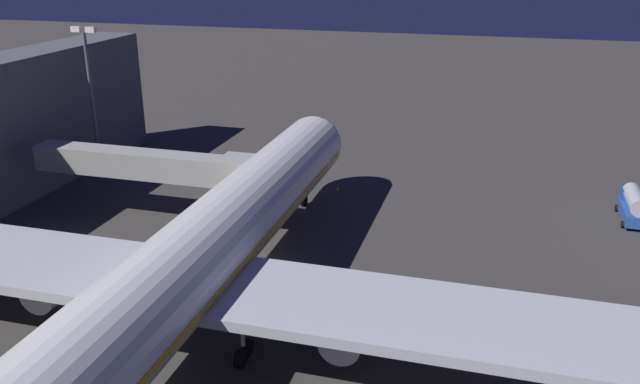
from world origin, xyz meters
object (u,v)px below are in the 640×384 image
(jet_bridge, at_px, (159,166))
(traffic_cone_nose_starboard, at_px, (300,184))
(airliner_at_gate, at_px, (194,263))
(fuel_tanker, at_px, (634,204))
(apron_floodlight_mast, at_px, (91,92))
(traffic_cone_nose_port, at_px, (338,188))

(jet_bridge, xyz_separation_m, traffic_cone_nose_starboard, (-10.07, -12.91, -5.38))
(airliner_at_gate, relative_size, jet_bridge, 2.75)
(traffic_cone_nose_starboard, bearing_deg, airliner_at_gate, 94.15)
(jet_bridge, bearing_deg, fuel_tanker, -164.06)
(airliner_at_gate, distance_m, traffic_cone_nose_starboard, 30.87)
(traffic_cone_nose_starboard, bearing_deg, jet_bridge, 52.06)
(fuel_tanker, relative_size, traffic_cone_nose_starboard, 11.32)
(airliner_at_gate, bearing_deg, traffic_cone_nose_starboard, -85.85)
(jet_bridge, height_order, apron_floodlight_mast, apron_floodlight_mast)
(apron_floodlight_mast, relative_size, traffic_cone_nose_port, 31.34)
(apron_floodlight_mast, relative_size, traffic_cone_nose_starboard, 31.34)
(airliner_at_gate, xyz_separation_m, fuel_tanker, (-32.24, -30.14, -3.88))
(jet_bridge, bearing_deg, apron_floodlight_mast, -35.96)
(fuel_tanker, bearing_deg, traffic_cone_nose_starboard, -0.33)
(apron_floodlight_mast, xyz_separation_m, traffic_cone_nose_port, (-27.70, -3.31, -9.77))
(apron_floodlight_mast, height_order, traffic_cone_nose_port, apron_floodlight_mast)
(airliner_at_gate, distance_m, apron_floodlight_mast, 37.43)
(airliner_at_gate, xyz_separation_m, traffic_cone_nose_port, (-2.20, -30.34, -5.25))
(apron_floodlight_mast, bearing_deg, fuel_tanker, -176.91)
(fuel_tanker, xyz_separation_m, traffic_cone_nose_starboard, (34.44, -0.20, -1.37))
(airliner_at_gate, height_order, jet_bridge, airliner_at_gate)
(jet_bridge, xyz_separation_m, traffic_cone_nose_port, (-14.47, -12.91, -5.38))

